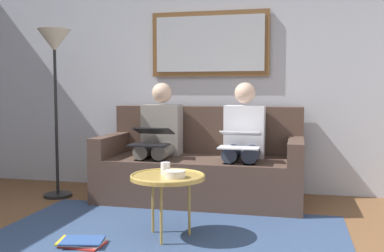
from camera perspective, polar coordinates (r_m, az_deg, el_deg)
wall_rear at (r=4.84m, az=2.47°, el=7.35°), size 6.00×0.12×2.60m
area_rug at (r=3.31m, az=-3.50°, el=-14.18°), size 2.60×1.80×0.01m
couch at (r=4.42m, az=1.25°, el=-5.23°), size 1.94×0.90×0.90m
framed_mirror at (r=4.76m, az=2.27°, el=10.40°), size 1.24×0.05×0.68m
coffee_table at (r=3.24m, az=-3.11°, el=-6.60°), size 0.54×0.54×0.47m
cup at (r=3.27m, az=-3.40°, el=-5.41°), size 0.07×0.07×0.09m
bowl at (r=3.15m, az=-2.22°, el=-6.14°), size 0.15×0.15×0.05m
person_left at (r=4.25m, az=6.55°, el=-1.63°), size 0.38×0.58×1.14m
laptop_white at (r=4.01m, az=6.14°, el=-1.71°), size 0.36×0.35×0.15m
person_right at (r=4.42m, az=-4.20°, el=-1.37°), size 0.38×0.58×1.14m
laptop_black at (r=4.20m, az=-5.17°, el=-1.40°), size 0.36×0.37×0.16m
magazine_stack at (r=3.27m, az=-13.84°, el=-14.13°), size 0.35×0.27×0.04m
standing_lamp at (r=4.64m, az=-17.08°, el=8.15°), size 0.32×0.32×1.66m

